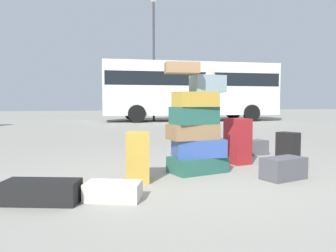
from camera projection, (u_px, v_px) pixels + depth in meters
ground_plane at (198, 177)px, 4.45m from camera, size 80.00×80.00×0.00m
suitcase_tower at (196, 129)px, 4.70m from camera, size 0.97×0.63×1.52m
suitcase_tan_right_side at (138, 157)px, 4.22m from camera, size 0.37×0.47×0.62m
suitcase_charcoal_white_trunk at (283, 168)px, 4.32m from camera, size 0.62×0.43×0.28m
suitcase_charcoal_upright_blue at (250, 148)px, 6.36m from camera, size 0.65×0.35×0.28m
suitcase_maroon_foreground_near at (238, 141)px, 5.42m from camera, size 0.35×0.42×0.74m
suitcase_black_behind_tower at (41, 192)px, 3.28m from camera, size 0.80×0.55×0.23m
suitcase_black_left_side at (288, 149)px, 5.27m from camera, size 0.32×0.37×0.53m
suitcase_cream_foreground_far at (113, 191)px, 3.40m from camera, size 0.64×0.52×0.18m
person_bearded_onlooker at (210, 103)px, 6.94m from camera, size 0.30×0.33×1.66m
parked_bus at (190, 88)px, 18.45m from camera, size 9.77×3.52×3.15m
lamp_post at (154, 41)px, 18.20m from camera, size 0.36×0.36×6.81m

